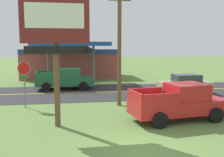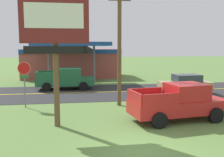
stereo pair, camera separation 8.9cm
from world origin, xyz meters
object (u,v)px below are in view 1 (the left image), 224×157
(motel_sign, at_px, (57,35))
(pickup_red_parked_on_lawn, at_px, (180,102))
(utility_pole, at_px, (119,40))
(pickup_green_on_road, at_px, (66,79))
(gas_station, at_px, (71,62))
(stop_sign, at_px, (24,77))
(car_tan_mid_lane, at_px, (185,84))

(motel_sign, xyz_separation_m, pickup_red_parked_on_lawn, (6.33, 0.17, -3.49))
(utility_pole, bearing_deg, motel_sign, -132.57)
(motel_sign, relative_size, pickup_green_on_road, 1.23)
(gas_station, xyz_separation_m, pickup_red_parked_on_lawn, (5.62, -20.81, -0.98))
(motel_sign, height_order, utility_pole, utility_pole)
(pickup_red_parked_on_lawn, relative_size, pickup_green_on_road, 1.04)
(stop_sign, distance_m, utility_pole, 6.55)
(stop_sign, bearing_deg, motel_sign, -62.43)
(motel_sign, bearing_deg, gas_station, 88.07)
(utility_pole, height_order, pickup_green_on_road, utility_pole)
(utility_pole, xyz_separation_m, car_tan_mid_lane, (6.16, 3.20, -3.52))
(gas_station, bearing_deg, pickup_red_parked_on_lawn, -74.89)
(utility_pole, distance_m, pickup_green_on_road, 8.75)
(car_tan_mid_lane, bearing_deg, utility_pole, -152.54)
(gas_station, bearing_deg, motel_sign, -91.93)
(car_tan_mid_lane, bearing_deg, pickup_green_on_road, 157.78)
(motel_sign, relative_size, utility_pole, 0.78)
(stop_sign, xyz_separation_m, gas_station, (3.03, 16.54, -0.08))
(car_tan_mid_lane, bearing_deg, gas_station, 124.09)
(car_tan_mid_lane, bearing_deg, motel_sign, -143.62)
(pickup_red_parked_on_lawn, xyz_separation_m, car_tan_mid_lane, (3.62, 7.16, -0.13))
(pickup_green_on_road, distance_m, car_tan_mid_lane, 10.58)
(motel_sign, bearing_deg, car_tan_mid_lane, 36.38)
(motel_sign, relative_size, pickup_red_parked_on_lawn, 1.19)
(motel_sign, distance_m, car_tan_mid_lane, 12.88)
(stop_sign, relative_size, utility_pole, 0.36)
(motel_sign, distance_m, utility_pole, 5.61)
(stop_sign, xyz_separation_m, car_tan_mid_lane, (12.27, 2.89, -1.20))
(gas_station, xyz_separation_m, pickup_green_on_road, (-0.55, -9.65, -0.98))
(stop_sign, relative_size, gas_station, 0.25)
(utility_pole, bearing_deg, stop_sign, 177.12)
(utility_pole, height_order, gas_station, utility_pole)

